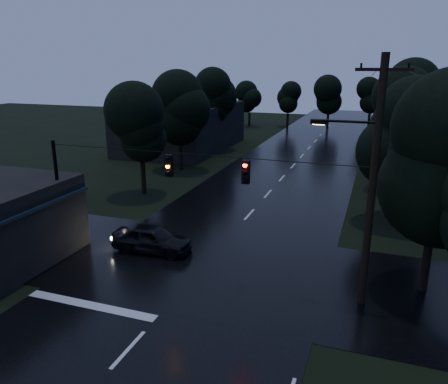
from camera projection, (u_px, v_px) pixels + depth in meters
The scene contains 15 objects.
main_road at pixel (282, 178), 37.82m from camera, with size 12.00×120.00×0.02m, color black.
cross_street at pixel (204, 266), 21.56m from camera, with size 60.00×9.00×0.02m, color black.
building_far_left at pixel (183, 127), 50.64m from camera, with size 10.00×16.00×5.00m, color black.
utility_pole_main at pixel (370, 181), 16.78m from camera, with size 3.50×0.30×10.00m.
utility_pole_far at pixel (389, 144), 32.24m from camera, with size 2.00×0.30×7.50m.
anchor_pole_left at pixel (59, 198), 22.21m from camera, with size 0.18×0.18×6.00m, color black.
span_signals at pixel (205, 168), 18.98m from camera, with size 15.00×0.37×1.12m.
tree_corner_near at pixel (441, 157), 17.54m from camera, with size 4.48×4.48×9.44m.
tree_left_a at pixel (140, 125), 31.99m from camera, with size 3.92×3.92×8.26m.
tree_left_b at pixel (179, 109), 39.30m from camera, with size 4.20×4.20×8.85m.
tree_left_c at pixel (213, 97), 48.42m from camera, with size 4.48×4.48×9.44m.
tree_right_a at pixel (405, 133), 26.10m from camera, with size 4.20×4.20×8.85m.
tree_right_b at pixel (410, 113), 33.03m from camera, with size 4.48×4.48×9.44m.
tree_right_c at pixel (412, 98), 41.76m from camera, with size 4.76×4.76×10.03m.
car at pixel (152, 239), 23.02m from camera, with size 1.71×4.24×1.45m, color black.
Camera 1 is at (7.52, -6.16, 9.63)m, focal length 35.00 mm.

